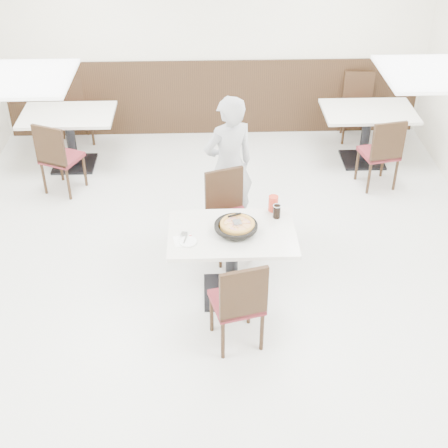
{
  "coord_description": "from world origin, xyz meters",
  "views": [
    {
      "loc": [
        -0.15,
        -4.96,
        4.1
      ],
      "look_at": [
        0.02,
        -0.3,
        0.92
      ],
      "focal_mm": 50.0,
      "sensor_mm": 36.0,
      "label": 1
    }
  ],
  "objects_px": {
    "main_table": "(232,264)",
    "bg_chair_left_near": "(61,156)",
    "side_plate": "(188,242)",
    "cola_glass": "(277,212)",
    "chair_near": "(237,300)",
    "red_cup": "(273,203)",
    "bg_table_right": "(365,136)",
    "bg_table_left": "(71,140)",
    "bg_chair_right_near": "(379,151)",
    "pizza_pan": "(236,229)",
    "pizza": "(237,226)",
    "bg_chair_left_far": "(75,111)",
    "diner_person": "(229,166)",
    "bg_chair_right_far": "(358,109)",
    "chair_far": "(230,217)"
  },
  "relations": [
    {
      "from": "cola_glass",
      "to": "bg_chair_right_far",
      "type": "bearing_deg",
      "value": 64.48
    },
    {
      "from": "side_plate",
      "to": "cola_glass",
      "type": "height_order",
      "value": "cola_glass"
    },
    {
      "from": "chair_near",
      "to": "diner_person",
      "type": "distance_m",
      "value": 1.85
    },
    {
      "from": "side_plate",
      "to": "bg_chair_left_far",
      "type": "relative_size",
      "value": 0.17
    },
    {
      "from": "bg_chair_left_far",
      "to": "bg_table_right",
      "type": "xyz_separation_m",
      "value": [
        3.97,
        -0.72,
        -0.1
      ]
    },
    {
      "from": "chair_near",
      "to": "bg_chair_left_near",
      "type": "bearing_deg",
      "value": 111.63
    },
    {
      "from": "main_table",
      "to": "pizza_pan",
      "type": "xyz_separation_m",
      "value": [
        0.04,
        -0.01,
        0.42
      ]
    },
    {
      "from": "red_cup",
      "to": "pizza_pan",
      "type": "bearing_deg",
      "value": -136.62
    },
    {
      "from": "chair_near",
      "to": "bg_table_right",
      "type": "xyz_separation_m",
      "value": [
        1.9,
        3.36,
        -0.1
      ]
    },
    {
      "from": "bg_chair_right_near",
      "to": "diner_person",
      "type": "bearing_deg",
      "value": -166.43
    },
    {
      "from": "cola_glass",
      "to": "bg_chair_left_far",
      "type": "distance_m",
      "value": 4.07
    },
    {
      "from": "chair_near",
      "to": "red_cup",
      "type": "xyz_separation_m",
      "value": [
        0.41,
        1.01,
        0.35
      ]
    },
    {
      "from": "main_table",
      "to": "red_cup",
      "type": "distance_m",
      "value": 0.72
    },
    {
      "from": "red_cup",
      "to": "bg_chair_right_far",
      "type": "distance_m",
      "value": 3.4
    },
    {
      "from": "pizza",
      "to": "cola_glass",
      "type": "height_order",
      "value": "cola_glass"
    },
    {
      "from": "chair_far",
      "to": "bg_chair_left_far",
      "type": "bearing_deg",
      "value": -71.87
    },
    {
      "from": "red_cup",
      "to": "bg_table_right",
      "type": "height_order",
      "value": "red_cup"
    },
    {
      "from": "main_table",
      "to": "red_cup",
      "type": "relative_size",
      "value": 7.5
    },
    {
      "from": "main_table",
      "to": "bg_chair_left_near",
      "type": "relative_size",
      "value": 1.26
    },
    {
      "from": "chair_far",
      "to": "bg_chair_right_near",
      "type": "xyz_separation_m",
      "value": [
        1.92,
        1.42,
        0.0
      ]
    },
    {
      "from": "bg_table_left",
      "to": "bg_chair_right_far",
      "type": "distance_m",
      "value": 4.0
    },
    {
      "from": "chair_near",
      "to": "side_plate",
      "type": "distance_m",
      "value": 0.71
    },
    {
      "from": "bg_chair_right_near",
      "to": "pizza_pan",
      "type": "bearing_deg",
      "value": -144.18
    },
    {
      "from": "side_plate",
      "to": "bg_chair_left_near",
      "type": "bearing_deg",
      "value": 125.35
    },
    {
      "from": "pizza",
      "to": "bg_chair_right_near",
      "type": "relative_size",
      "value": 0.35
    },
    {
      "from": "pizza",
      "to": "red_cup",
      "type": "relative_size",
      "value": 2.06
    },
    {
      "from": "pizza_pan",
      "to": "cola_glass",
      "type": "height_order",
      "value": "cola_glass"
    },
    {
      "from": "diner_person",
      "to": "bg_chair_right_far",
      "type": "distance_m",
      "value": 2.95
    },
    {
      "from": "chair_near",
      "to": "bg_chair_left_far",
      "type": "bearing_deg",
      "value": 102.25
    },
    {
      "from": "side_plate",
      "to": "bg_chair_right_near",
      "type": "distance_m",
      "value": 3.24
    },
    {
      "from": "chair_near",
      "to": "bg_table_left",
      "type": "distance_m",
      "value": 3.94
    },
    {
      "from": "bg_chair_left_far",
      "to": "bg_table_right",
      "type": "bearing_deg",
      "value": 149.15
    },
    {
      "from": "main_table",
      "to": "bg_chair_left_near",
      "type": "xyz_separation_m",
      "value": [
        -2.0,
        2.09,
        0.1
      ]
    },
    {
      "from": "red_cup",
      "to": "bg_table_left",
      "type": "xyz_separation_m",
      "value": [
        -2.43,
        2.37,
        -0.45
      ]
    },
    {
      "from": "chair_far",
      "to": "side_plate",
      "type": "xyz_separation_m",
      "value": [
        -0.43,
        -0.81,
        0.28
      ]
    },
    {
      "from": "chair_far",
      "to": "pizza_pan",
      "type": "relative_size",
      "value": 2.73
    },
    {
      "from": "bg_chair_right_near",
      "to": "bg_chair_right_far",
      "type": "height_order",
      "value": "same"
    },
    {
      "from": "side_plate",
      "to": "cola_glass",
      "type": "bearing_deg",
      "value": 24.31
    },
    {
      "from": "pizza",
      "to": "bg_chair_left_far",
      "type": "height_order",
      "value": "bg_chair_left_far"
    },
    {
      "from": "pizza",
      "to": "bg_chair_right_far",
      "type": "relative_size",
      "value": 0.35
    },
    {
      "from": "chair_far",
      "to": "cola_glass",
      "type": "xyz_separation_m",
      "value": [
        0.43,
        -0.42,
        0.34
      ]
    },
    {
      "from": "chair_near",
      "to": "cola_glass",
      "type": "height_order",
      "value": "chair_near"
    },
    {
      "from": "chair_near",
      "to": "bg_chair_left_far",
      "type": "xyz_separation_m",
      "value": [
        -2.07,
        4.07,
        0.0
      ]
    },
    {
      "from": "bg_chair_left_near",
      "to": "bg_table_right",
      "type": "distance_m",
      "value": 3.97
    },
    {
      "from": "pizza",
      "to": "red_cup",
      "type": "bearing_deg",
      "value": 42.6
    },
    {
      "from": "red_cup",
      "to": "bg_chair_right_near",
      "type": "relative_size",
      "value": 0.17
    },
    {
      "from": "chair_near",
      "to": "bg_table_left",
      "type": "height_order",
      "value": "chair_near"
    },
    {
      "from": "bg_table_left",
      "to": "side_plate",
      "type": "bearing_deg",
      "value": -61.07
    },
    {
      "from": "cola_glass",
      "to": "bg_chair_left_near",
      "type": "bearing_deg",
      "value": 142.75
    },
    {
      "from": "chair_far",
      "to": "red_cup",
      "type": "xyz_separation_m",
      "value": [
        0.41,
        -0.3,
        0.35
      ]
    }
  ]
}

